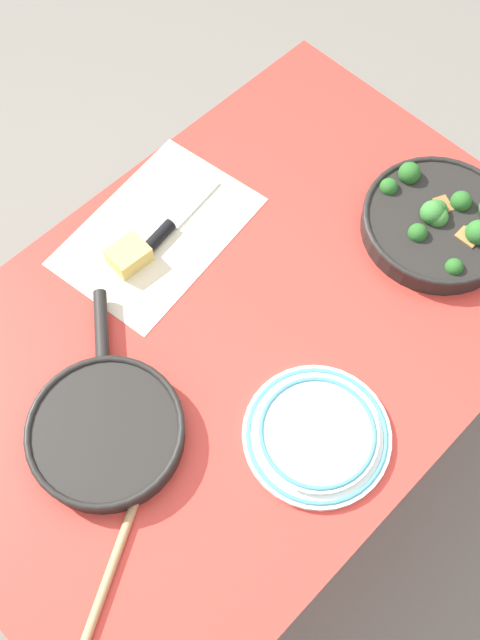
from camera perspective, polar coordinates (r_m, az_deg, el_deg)
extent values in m
plane|color=slate|center=(1.98, 0.00, -9.95)|extent=(14.00, 14.00, 0.00)
cube|color=red|center=(1.30, 0.00, -0.69)|extent=(1.22, 0.81, 0.03)
cylinder|color=#BCBCC1|center=(1.96, 4.33, 11.31)|extent=(0.05, 0.05, 0.71)
cylinder|color=black|center=(1.42, 15.53, 7.39)|extent=(0.29, 0.29, 0.04)
torus|color=black|center=(1.41, 15.73, 7.84)|extent=(0.29, 0.29, 0.01)
cylinder|color=#2C6823|center=(1.43, 15.46, 7.47)|extent=(0.01, 0.01, 0.02)
sphere|color=#387A33|center=(1.41, 15.66, 7.93)|extent=(0.03, 0.03, 0.03)
cylinder|color=#205218|center=(1.44, 11.64, 9.83)|extent=(0.01, 0.01, 0.02)
sphere|color=#286023|center=(1.42, 11.81, 10.36)|extent=(0.04, 0.04, 0.04)
cylinder|color=#205218|center=(1.45, 16.99, 8.47)|extent=(0.01, 0.01, 0.02)
sphere|color=#286023|center=(1.43, 17.26, 9.05)|extent=(0.04, 0.04, 0.04)
cylinder|color=#205218|center=(1.39, 13.81, 6.23)|extent=(0.01, 0.01, 0.02)
sphere|color=#286023|center=(1.37, 14.02, 6.76)|extent=(0.04, 0.04, 0.04)
cylinder|color=#2C6823|center=(1.42, 14.86, 7.64)|extent=(0.02, 0.02, 0.03)
sphere|color=#387A33|center=(1.40, 15.13, 8.30)|extent=(0.05, 0.05, 0.05)
cylinder|color=#357027|center=(1.42, 15.28, 7.37)|extent=(0.01, 0.01, 0.02)
sphere|color=#428438|center=(1.40, 15.53, 7.94)|extent=(0.04, 0.04, 0.04)
cylinder|color=#245B1C|center=(1.42, 18.19, 6.00)|extent=(0.02, 0.02, 0.03)
sphere|color=#2D6B28|center=(1.39, 18.53, 6.65)|extent=(0.05, 0.05, 0.05)
cylinder|color=#2C6823|center=(1.42, 17.66, 6.30)|extent=(0.01, 0.01, 0.02)
sphere|color=#387A33|center=(1.41, 17.86, 6.68)|extent=(0.03, 0.03, 0.03)
cylinder|color=#205218|center=(1.37, 16.52, 3.60)|extent=(0.01, 0.01, 0.02)
sphere|color=#286023|center=(1.35, 16.75, 4.05)|extent=(0.03, 0.03, 0.03)
cylinder|color=#245B1C|center=(1.43, 15.24, 7.91)|extent=(0.01, 0.01, 0.02)
sphere|color=#2D6B28|center=(1.41, 15.48, 8.48)|extent=(0.04, 0.04, 0.04)
cylinder|color=#205218|center=(1.47, 13.17, 10.70)|extent=(0.02, 0.02, 0.02)
sphere|color=#286023|center=(1.44, 13.39, 11.35)|extent=(0.04, 0.04, 0.04)
cube|color=olive|center=(1.44, 15.80, 8.55)|extent=(0.04, 0.05, 0.03)
cube|color=olive|center=(1.42, 14.79, 7.69)|extent=(0.04, 0.04, 0.03)
cube|color=#9E703D|center=(1.41, 17.59, 6.02)|extent=(0.03, 0.04, 0.03)
cylinder|color=black|center=(1.21, -10.63, -8.88)|extent=(0.26, 0.26, 0.04)
torus|color=black|center=(1.19, -10.78, -8.59)|extent=(0.26, 0.26, 0.01)
cylinder|color=black|center=(1.28, -11.04, -0.41)|extent=(0.10, 0.12, 0.02)
cylinder|color=#EAD170|center=(1.21, -10.62, -8.89)|extent=(0.21, 0.21, 0.02)
cylinder|color=tan|center=(1.17, -10.09, -18.54)|extent=(0.27, 0.16, 0.02)
ellipsoid|color=tan|center=(1.20, -7.13, -10.82)|extent=(0.08, 0.07, 0.02)
cube|color=beige|center=(1.40, -6.60, 7.08)|extent=(0.41, 0.30, 0.00)
cube|color=silver|center=(1.42, -3.75, 9.34)|extent=(0.14, 0.05, 0.01)
cylinder|color=black|center=(1.37, -6.66, 6.51)|extent=(0.09, 0.04, 0.02)
cube|color=#E0C15B|center=(1.35, -8.88, 5.11)|extent=(0.07, 0.06, 0.04)
cylinder|color=white|center=(1.21, 6.15, -9.15)|extent=(0.25, 0.25, 0.01)
torus|color=#4C9EB7|center=(1.20, 6.17, -9.06)|extent=(0.24, 0.24, 0.01)
cylinder|color=white|center=(1.20, 6.20, -8.97)|extent=(0.20, 0.20, 0.01)
torus|color=#4C9EB7|center=(1.19, 6.23, -8.89)|extent=(0.20, 0.20, 0.01)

